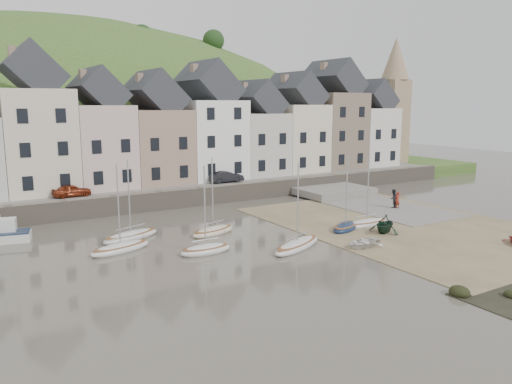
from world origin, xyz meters
TOP-DOWN VIEW (x-y plane):
  - ground at (0.00, 0.00)m, footprint 160.00×160.00m
  - quay_land at (0.00, 32.00)m, footprint 90.00×30.00m
  - quay_street at (0.00, 20.50)m, footprint 70.00×7.00m
  - seawall at (0.00, 17.00)m, footprint 70.00×1.20m
  - beach at (11.00, 0.00)m, footprint 18.00×26.00m
  - slipway at (15.00, 8.00)m, footprint 8.00×18.00m
  - hillside at (-5.00, 60.00)m, footprint 134.40×84.00m
  - townhouse_terrace at (1.76, 24.00)m, footprint 61.05×8.00m
  - church_spire at (34.55, 24.00)m, footprint 4.00×4.00m
  - sailboat_0 at (-10.04, 7.89)m, footprint 5.11×3.05m
  - sailboat_1 at (-11.65, 5.12)m, footprint 4.85×2.75m
  - sailboat_2 at (-4.03, 5.91)m, footprint 4.37×2.67m
  - sailboat_3 at (-6.75, 1.66)m, footprint 3.78×1.57m
  - sailboat_4 at (-0.68, -0.74)m, footprint 5.71×3.68m
  - sailboat_5 at (5.75, 1.41)m, footprint 3.95×2.97m
  - sailboat_6 at (8.14, 1.46)m, footprint 4.60×1.53m
  - rowboat_white at (3.50, -3.03)m, footprint 3.06×2.31m
  - rowboat_green at (7.71, -0.98)m, footprint 3.47×3.27m
  - person_red at (15.49, 4.95)m, footprint 0.64×0.45m
  - person_dark at (15.30, 5.29)m, footprint 1.06×0.93m
  - car_left at (-11.87, 19.50)m, footprint 3.49×1.49m
  - car_right at (4.40, 19.50)m, footprint 3.93×1.47m

SIDE VIEW (x-z plane):
  - hillside at x=-5.00m, z-range -59.99..24.01m
  - ground at x=0.00m, z-range 0.00..0.00m
  - beach at x=11.00m, z-range 0.00..0.06m
  - slipway at x=15.00m, z-range 0.00..0.12m
  - sailboat_4 at x=-0.68m, z-range -2.90..3.42m
  - sailboat_0 at x=-10.04m, z-range -2.90..3.42m
  - sailboat_1 at x=-11.65m, z-range -2.90..3.42m
  - sailboat_6 at x=8.14m, z-range -2.90..3.42m
  - sailboat_2 at x=-4.03m, z-range -2.89..3.43m
  - sailboat_3 at x=-6.75m, z-range -2.89..3.43m
  - sailboat_5 at x=5.75m, z-range -2.89..3.43m
  - rowboat_white at x=3.50m, z-range 0.06..0.66m
  - quay_land at x=0.00m, z-range 0.00..1.50m
  - rowboat_green at x=7.71m, z-range 0.06..1.51m
  - seawall at x=0.00m, z-range 0.00..1.80m
  - person_red at x=15.49m, z-range 0.12..1.76m
  - person_dark at x=15.30m, z-range 0.12..1.96m
  - quay_street at x=0.00m, z-range 1.50..1.60m
  - car_left at x=-11.87m, z-range 1.60..2.78m
  - car_right at x=4.40m, z-range 1.60..2.88m
  - townhouse_terrace at x=1.76m, z-range 0.36..14.29m
  - church_spire at x=34.55m, z-range 2.06..20.06m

